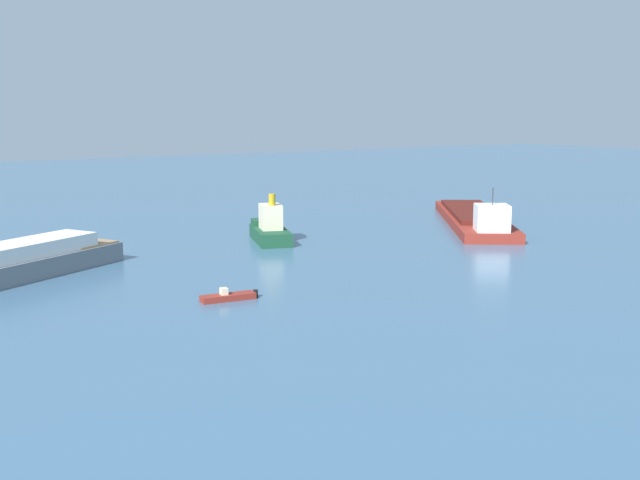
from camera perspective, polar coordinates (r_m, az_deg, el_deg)
name	(u,v)px	position (r m, az deg, el deg)	size (l,w,h in m)	color
cargo_barge	(475,217)	(93.75, 11.50, 1.66)	(22.22, 27.26, 5.69)	maroon
fishing_skiff	(228,297)	(56.08, -6.88, -4.24)	(4.36, 1.66, 0.95)	maroon
tugboat	(270,229)	(80.42, -3.75, 0.85)	(5.92, 9.04, 5.19)	#19472D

